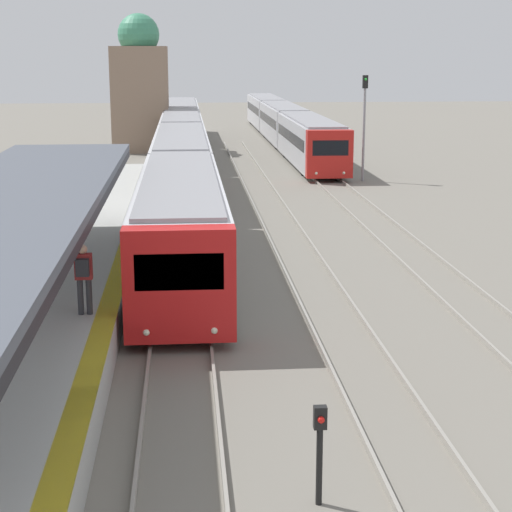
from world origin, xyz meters
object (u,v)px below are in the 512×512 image
Objects in this scene: train_near at (181,146)px; signal_mast_far at (364,116)px; person_on_platform at (84,274)px; train_far at (284,122)px; signal_post_near at (320,444)px.

signal_mast_far is at bearing -15.60° from train_near.
person_on_platform is 29.77m from signal_mast_far.
train_far is 56.11m from signal_post_near.
train_far reaches higher than person_on_platform.
signal_post_near is at bearing -96.01° from train_far.
train_near is at bearing -113.47° from train_far.
train_near is 20.14m from train_far.
signal_mast_far reaches higher than train_far.
train_far is at bearing 78.07° from person_on_platform.
person_on_platform is 0.04× the size of train_far.
person_on_platform is 29.98m from train_near.
person_on_platform is 8.65m from signal_post_near.
person_on_platform is 49.44m from train_far.
person_on_platform is 1.02× the size of signal_post_near.
signal_mast_far reaches higher than person_on_platform.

